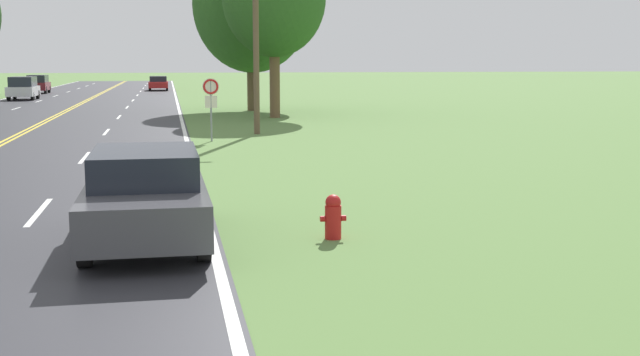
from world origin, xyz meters
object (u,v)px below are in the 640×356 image
(car_dark_grey_sedan_approaching, at_px, (146,195))
(car_red_sedan_horizon, at_px, (158,83))
(tree_right_cluster, at_px, (252,4))
(car_maroon_hatchback_distant, at_px, (38,84))
(car_silver_van_receding, at_px, (23,88))
(traffic_sign, at_px, (211,94))
(fire_hydrant, at_px, (333,216))

(car_dark_grey_sedan_approaching, relative_size, car_red_sedan_horizon, 0.98)
(tree_right_cluster, distance_m, car_red_sedan_horizon, 34.68)
(car_dark_grey_sedan_approaching, height_order, car_maroon_hatchback_distant, car_maroon_hatchback_distant)
(car_maroon_hatchback_distant, bearing_deg, car_silver_van_receding, -176.46)
(traffic_sign, height_order, car_dark_grey_sedan_approaching, traffic_sign)
(traffic_sign, relative_size, car_red_sedan_horizon, 0.49)
(car_red_sedan_horizon, bearing_deg, car_dark_grey_sedan_approaching, 0.19)
(tree_right_cluster, xyz_separation_m, car_silver_van_receding, (-15.68, 16.17, -5.28))
(tree_right_cluster, distance_m, car_maroon_hatchback_distant, 33.33)
(tree_right_cluster, xyz_separation_m, car_dark_grey_sedan_approaching, (-5.39, -34.46, -5.40))
(traffic_sign, relative_size, car_maroon_hatchback_distant, 0.64)
(fire_hydrant, bearing_deg, car_maroon_hatchback_distant, 102.57)
(car_silver_van_receding, bearing_deg, car_red_sedan_horizon, -29.25)
(car_red_sedan_horizon, bearing_deg, car_maroon_hatchback_distant, -63.85)
(car_silver_van_receding, bearing_deg, car_dark_grey_sedan_approaching, -168.55)
(traffic_sign, distance_m, car_maroon_hatchback_distant, 48.31)
(fire_hydrant, relative_size, traffic_sign, 0.32)
(fire_hydrant, distance_m, traffic_sign, 16.85)
(tree_right_cluster, height_order, car_silver_van_receding, tree_right_cluster)
(fire_hydrant, relative_size, car_dark_grey_sedan_approaching, 0.16)
(car_red_sedan_horizon, bearing_deg, traffic_sign, 2.47)
(car_silver_van_receding, distance_m, car_maroon_hatchback_distant, 12.35)
(tree_right_cluster, bearing_deg, car_silver_van_receding, 134.11)
(car_dark_grey_sedan_approaching, relative_size, car_maroon_hatchback_distant, 1.27)
(car_maroon_hatchback_distant, bearing_deg, car_red_sedan_horizon, -63.65)
(tree_right_cluster, bearing_deg, car_maroon_hatchback_distant, 119.99)
(car_dark_grey_sedan_approaching, bearing_deg, car_silver_van_receding, -168.99)
(traffic_sign, xyz_separation_m, car_dark_grey_sedan_approaching, (-1.95, -16.43, -0.94))
(traffic_sign, relative_size, tree_right_cluster, 0.23)
(car_dark_grey_sedan_approaching, bearing_deg, car_red_sedan_horizon, 179.91)
(car_dark_grey_sedan_approaching, xyz_separation_m, car_silver_van_receding, (-10.29, 50.63, 0.13))
(car_silver_van_receding, bearing_deg, traffic_sign, -160.35)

